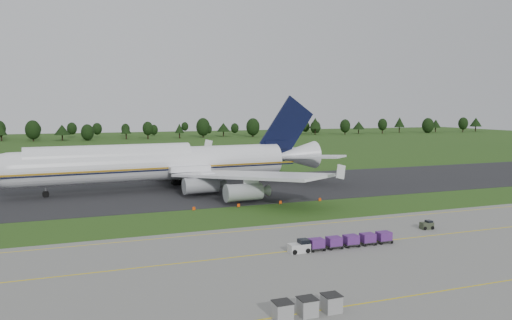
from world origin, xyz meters
name	(u,v)px	position (x,y,z in m)	size (l,w,h in m)	color
ground	(249,215)	(0.00, 0.00, 0.00)	(600.00, 600.00, 0.00)	#254715
apron	(355,279)	(0.00, -34.00, 0.03)	(300.00, 52.00, 0.06)	slate
taxiway	(207,190)	(0.00, 28.00, 0.04)	(300.00, 40.00, 0.08)	black
apron_markings	(324,260)	(0.00, -26.98, 0.06)	(300.00, 30.20, 0.01)	#DAC00C
tree_line	(159,128)	(21.00, 218.43, 6.26)	(531.16, 21.07, 11.47)	black
aircraft	(164,163)	(-8.70, 32.25, 6.06)	(75.54, 73.57, 21.23)	white
baggage_train	(340,242)	(4.57, -22.88, 0.88)	(15.01, 1.59, 1.53)	silver
utility_cart	(427,226)	(21.91, -18.56, 0.56)	(1.94, 1.30, 1.02)	#323928
uld_row	(307,307)	(-8.97, -40.59, 0.86)	(6.41, 1.61, 1.59)	gray
edge_markers	(260,204)	(4.87, 7.50, 0.27)	(25.79, 0.30, 0.60)	#E64307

